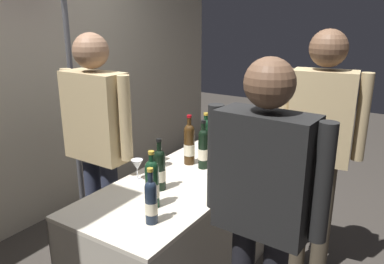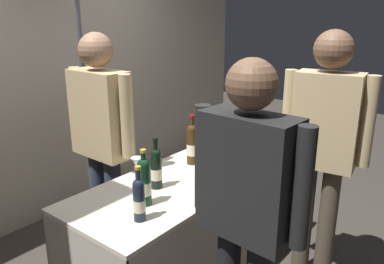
% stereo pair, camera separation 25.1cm
% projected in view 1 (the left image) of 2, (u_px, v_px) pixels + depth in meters
% --- Properties ---
extents(back_partition, '(5.45, 0.12, 2.72)m').
position_uv_depth(back_partition, '(32.00, 73.00, 3.29)').
color(back_partition, '#B2A893').
rests_on(back_partition, ground_plane).
extents(tasting_table, '(1.83, 0.70, 0.80)m').
position_uv_depth(tasting_table, '(192.00, 206.00, 2.68)').
color(tasting_table, beige).
rests_on(tasting_table, ground_plane).
extents(featured_wine_bottle, '(0.08, 0.08, 0.34)m').
position_uv_depth(featured_wine_bottle, '(226.00, 129.00, 3.10)').
color(featured_wine_bottle, black).
rests_on(featured_wine_bottle, tasting_table).
extents(display_bottle_0, '(0.08, 0.08, 0.33)m').
position_uv_depth(display_bottle_0, '(152.00, 183.00, 2.12)').
color(display_bottle_0, black).
rests_on(display_bottle_0, tasting_table).
extents(display_bottle_1, '(0.07, 0.07, 0.35)m').
position_uv_depth(display_bottle_1, '(232.00, 146.00, 2.71)').
color(display_bottle_1, '#192333').
rests_on(display_bottle_1, tasting_table).
extents(display_bottle_2, '(0.07, 0.07, 0.33)m').
position_uv_depth(display_bottle_2, '(160.00, 169.00, 2.34)').
color(display_bottle_2, black).
rests_on(display_bottle_2, tasting_table).
extents(display_bottle_3, '(0.08, 0.08, 0.32)m').
position_uv_depth(display_bottle_3, '(206.00, 135.00, 2.96)').
color(display_bottle_3, black).
rests_on(display_bottle_3, tasting_table).
extents(display_bottle_4, '(0.08, 0.08, 0.37)m').
position_uv_depth(display_bottle_4, '(189.00, 144.00, 2.74)').
color(display_bottle_4, '#38230F').
rests_on(display_bottle_4, tasting_table).
extents(display_bottle_5, '(0.07, 0.07, 0.35)m').
position_uv_depth(display_bottle_5, '(203.00, 148.00, 2.66)').
color(display_bottle_5, black).
rests_on(display_bottle_5, tasting_table).
extents(display_bottle_6, '(0.07, 0.07, 0.31)m').
position_uv_depth(display_bottle_6, '(151.00, 201.00, 1.96)').
color(display_bottle_6, '#192333').
rests_on(display_bottle_6, tasting_table).
extents(wine_glass_near_vendor, '(0.08, 0.08, 0.14)m').
position_uv_depth(wine_glass_near_vendor, '(137.00, 165.00, 2.48)').
color(wine_glass_near_vendor, silver).
rests_on(wine_glass_near_vendor, tasting_table).
extents(wine_glass_mid, '(0.08, 0.08, 0.13)m').
position_uv_depth(wine_glass_mid, '(206.00, 133.00, 3.20)').
color(wine_glass_mid, silver).
rests_on(wine_glass_mid, tasting_table).
extents(flower_vase, '(0.11, 0.11, 0.39)m').
position_uv_depth(flower_vase, '(248.00, 140.00, 2.95)').
color(flower_vase, tan).
rests_on(flower_vase, tasting_table).
extents(vendor_presenter, '(0.24, 0.63, 1.73)m').
position_uv_depth(vendor_presenter, '(97.00, 133.00, 2.65)').
color(vendor_presenter, '#2D3347').
rests_on(vendor_presenter, ground_plane).
extents(taster_foreground_right, '(0.26, 0.57, 1.76)m').
position_uv_depth(taster_foreground_right, '(320.00, 135.00, 2.56)').
color(taster_foreground_right, '#4C4233').
rests_on(taster_foreground_right, ground_plane).
extents(taster_foreground_left, '(0.23, 0.62, 1.67)m').
position_uv_depth(taster_foreground_left, '(263.00, 197.00, 1.81)').
color(taster_foreground_left, black).
rests_on(taster_foreground_left, ground_plane).
extents(booth_signpost, '(0.63, 0.04, 2.27)m').
position_uv_depth(booth_signpost, '(70.00, 67.00, 2.97)').
color(booth_signpost, '#47474C').
rests_on(booth_signpost, ground_plane).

